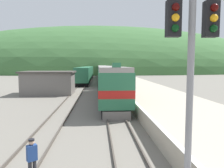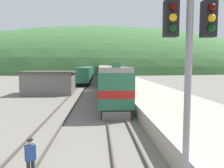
{
  "view_description": "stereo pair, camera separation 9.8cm",
  "coord_description": "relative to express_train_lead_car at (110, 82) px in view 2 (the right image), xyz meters",
  "views": [
    {
      "loc": [
        -1.43,
        -3.85,
        4.34
      ],
      "look_at": [
        -0.03,
        17.75,
        2.44
      ],
      "focal_mm": 35.0,
      "sensor_mm": 36.0,
      "label": 1
    },
    {
      "loc": [
        -1.33,
        -3.86,
        4.34
      ],
      "look_at": [
        -0.03,
        17.75,
        2.44
      ],
      "focal_mm": 35.0,
      "sensor_mm": 36.0,
      "label": 2
    }
  ],
  "objects": [
    {
      "name": "track_main",
      "position": [
        0.0,
        47.26,
        -2.19
      ],
      "size": [
        1.52,
        180.0,
        0.16
      ],
      "color": "#4C443D",
      "rests_on": "ground"
    },
    {
      "name": "track_siding",
      "position": [
        -4.7,
        47.26,
        -2.19
      ],
      "size": [
        1.52,
        180.0,
        0.16
      ],
      "color": "#4C443D",
      "rests_on": "ground"
    },
    {
      "name": "platform",
      "position": [
        5.26,
        27.26,
        -1.72
      ],
      "size": [
        7.12,
        140.0,
        1.1
      ],
      "color": "#B2A893",
      "rests_on": "ground"
    },
    {
      "name": "distant_hills",
      "position": [
        0.0,
        112.65,
        -2.27
      ],
      "size": [
        228.86,
        102.99,
        54.9
      ],
      "color": "#3D6B38",
      "rests_on": "ground"
    },
    {
      "name": "station_shed",
      "position": [
        -8.7,
        6.34,
        -0.54
      ],
      "size": [
        7.57,
        5.66,
        3.41
      ],
      "color": "slate",
      "rests_on": "ground"
    },
    {
      "name": "express_train_lead_car",
      "position": [
        0.0,
        0.0,
        0.0
      ],
      "size": [
        2.87,
        20.91,
        4.5
      ],
      "color": "black",
      "rests_on": "ground"
    },
    {
      "name": "carriage_second",
      "position": [
        0.0,
        22.38,
        -0.01
      ],
      "size": [
        2.86,
        21.63,
        4.14
      ],
      "color": "black",
      "rests_on": "ground"
    },
    {
      "name": "carriage_third",
      "position": [
        0.0,
        44.89,
        -0.01
      ],
      "size": [
        2.86,
        21.63,
        4.14
      ],
      "color": "black",
      "rests_on": "ground"
    },
    {
      "name": "carriage_fourth",
      "position": [
        0.0,
        67.4,
        -0.01
      ],
      "size": [
        2.86,
        21.63,
        4.14
      ],
      "color": "black",
      "rests_on": "ground"
    },
    {
      "name": "siding_train",
      "position": [
        -4.7,
        36.11,
        -0.31
      ],
      "size": [
        2.9,
        41.34,
        3.79
      ],
      "color": "black",
      "rests_on": "ground"
    },
    {
      "name": "signal_mast_main",
      "position": [
        1.27,
        -20.4,
        2.41
      ],
      "size": [
        2.2,
        0.42,
        7.15
      ],
      "color": "gray",
      "rests_on": "ground"
    },
    {
      "name": "track_worker",
      "position": [
        -3.9,
        -18.54,
        -1.37
      ],
      "size": [
        0.42,
        0.39,
        1.6
      ],
      "color": "#2D2D33",
      "rests_on": "ground"
    }
  ]
}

